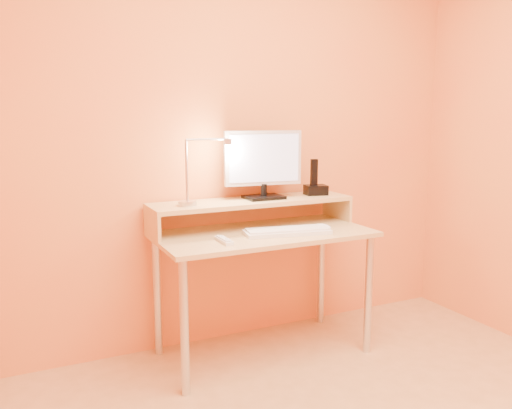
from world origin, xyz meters
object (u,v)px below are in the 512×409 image
keyboard (287,232)px  phone_dock (316,190)px  mouse (323,227)px  monitor_panel (263,158)px  remote_control (224,241)px  lamp_base (187,203)px

keyboard → phone_dock: bearing=47.5°
phone_dock → mouse: size_ratio=1.19×
monitor_panel → phone_dock: size_ratio=3.55×
keyboard → remote_control: size_ratio=2.92×
phone_dock → keyboard: bearing=-131.7°
lamp_base → phone_dock: bearing=2.1°
keyboard → mouse: size_ratio=4.34×
mouse → remote_control: mouse is taller
lamp_base → keyboard: (0.49, -0.23, -0.16)m
keyboard → mouse: (0.23, -0.00, 0.01)m
phone_dock → mouse: 0.33m
phone_dock → remote_control: bearing=-147.4°
phone_dock → keyboard: 0.46m
lamp_base → remote_control: size_ratio=0.62×
phone_dock → mouse: (-0.11, -0.26, -0.17)m
remote_control → phone_dock: bearing=21.7°
phone_dock → mouse: phone_dock is taller
monitor_panel → phone_dock: 0.41m
monitor_panel → mouse: monitor_panel is taller
monitor_panel → lamp_base: monitor_panel is taller
keyboard → mouse: 0.23m
mouse → monitor_panel: bearing=111.1°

